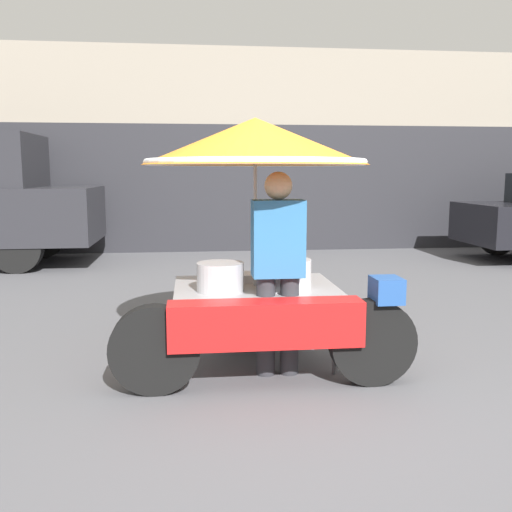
% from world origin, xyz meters
% --- Properties ---
extents(ground_plane, '(36.00, 36.00, 0.00)m').
position_xyz_m(ground_plane, '(0.00, 0.00, 0.00)').
color(ground_plane, '#56565B').
extents(shopfront_building, '(28.00, 2.06, 3.82)m').
position_xyz_m(shopfront_building, '(0.00, 8.42, 1.90)').
color(shopfront_building, gray).
rests_on(shopfront_building, ground).
extents(vendor_motorcycle_cart, '(2.17, 1.77, 1.94)m').
position_xyz_m(vendor_motorcycle_cart, '(-0.22, 0.90, 1.46)').
color(vendor_motorcycle_cart, black).
rests_on(vendor_motorcycle_cart, ground).
extents(vendor_person, '(0.38, 0.22, 1.52)m').
position_xyz_m(vendor_person, '(-0.10, 0.61, 0.85)').
color(vendor_person, '#2D2D33').
rests_on(vendor_person, ground).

